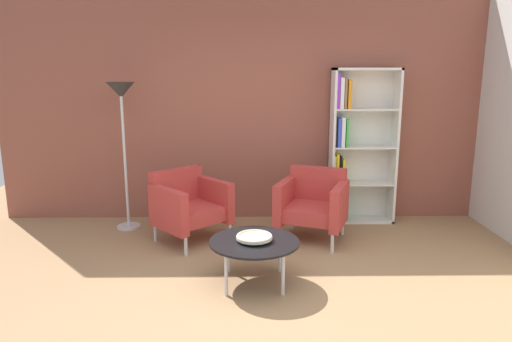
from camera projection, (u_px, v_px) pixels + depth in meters
The scene contains 8 objects.
ground_plane at pixel (259, 309), 3.73m from camera, with size 8.32×8.32×0.00m, color #9E7751.
brick_back_panel at pixel (255, 105), 5.83m from camera, with size 6.40×0.12×2.90m, color brown.
bookshelf_tall at pixel (355, 147), 5.74m from camera, with size 0.80×0.30×1.90m.
coffee_table_low at pixel (254, 244), 4.11m from camera, with size 0.80×0.80×0.40m.
decorative_bowl at pixel (254, 237), 4.10m from camera, with size 0.32×0.32×0.05m.
armchair_near_window at pixel (313, 203), 5.23m from camera, with size 0.90×0.86×0.78m.
armchair_spare_guest at pixel (188, 204), 5.17m from camera, with size 0.95×0.95×0.78m.
floor_lamp_torchiere at pixel (122, 108), 5.36m from camera, with size 0.32×0.32×1.74m.
Camera 1 is at (-0.07, -3.41, 1.87)m, focal length 32.70 mm.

